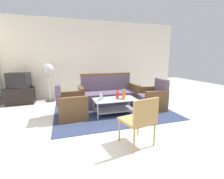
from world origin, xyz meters
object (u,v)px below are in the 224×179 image
Objects in this scene: bottle_clear at (101,97)px; tv_stand at (21,96)px; coffee_table at (115,104)px; bottle_green at (124,94)px; cup at (102,97)px; armchair_left at (71,106)px; television at (19,80)px; couch at (108,95)px; bottle_orange at (124,95)px; wicker_chair at (140,118)px; armchair_right at (152,99)px; bottle_red at (117,95)px; pedestal_fan at (48,71)px.

tv_stand is (-2.19, 1.87, -0.23)m from bottle_clear.
bottle_green is (0.26, 0.02, 0.24)m from coffee_table.
tv_stand is (-2.24, 1.75, -0.20)m from cup.
television is at bearing -141.71° from armchair_left.
tv_stand is (-2.65, 0.96, -0.06)m from couch.
bottle_orange is (0.13, -0.95, 0.21)m from couch.
bottle_clear is 0.14m from cup.
wicker_chair reaches higher than coffee_table.
television is (-3.74, 1.71, 0.47)m from armchair_right.
bottle_clear is at bearing -171.33° from bottle_red.
tv_stand is at bearing 145.46° from bottle_orange.
cup is (-0.54, 0.17, -0.06)m from bottle_orange.
bottle_red is 0.77× the size of bottle_orange.
bottle_green reaches higher than cup.
couch is at bearing 97.88° from bottle_orange.
bottle_green reaches higher than tv_stand.
bottle_red is at bearing 179.96° from bottle_green.
bottle_green is at bearing 65.46° from wicker_chair.
coffee_table is 2.63m from pedestal_fan.
cup is 1.66m from wicker_chair.
armchair_left is 0.67× the size of pedestal_fan.
pedestal_fan is at bearing 127.22° from cup.
armchair_left reaches higher than tv_stand.
armchair_right is 2.83× the size of bottle_orange.
armchair_left is at bearing -49.43° from tv_stand.
bottle_green is 1.62m from wicker_chair.
couch is 2.25× the size of tv_stand.
wicker_chair is (-0.16, -2.42, 0.18)m from couch.
cup is (-1.50, -0.04, 0.17)m from armchair_right.
bottle_clear is 0.59m from bottle_orange.
bottle_clear is 0.95× the size of bottle_red.
couch is at bearing 85.26° from coffee_table.
armchair_right is at bearing 87.99° from armchair_left.
cup is at bearing 69.30° from bottle_clear.
cup is (-0.41, -0.78, 0.14)m from couch.
tv_stand is at bearing 113.94° from wicker_chair.
armchair_left is 3.25× the size of bottle_green.
armchair_left is 1.99m from pedestal_fan.
television is 4.21m from wicker_chair.
television reaches higher than couch.
armchair_right is 8.50× the size of cup.
television reaches higher than coffee_table.
couch is 2.71× the size of television.
television is (-2.64, 0.97, 0.44)m from couch.
television reaches higher than cup.
bottle_red is 0.18× the size of pedestal_fan.
bottle_orange reaches higher than bottle_red.
armchair_left is at bearing 176.29° from bottle_green.
pedestal_fan is (-1.32, 1.92, 0.52)m from bottle_clear.
tv_stand reaches higher than cup.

